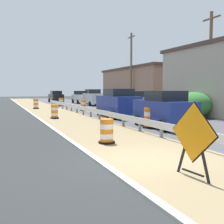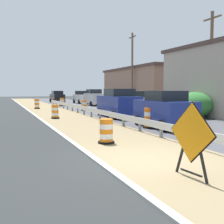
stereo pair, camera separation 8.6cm
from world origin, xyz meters
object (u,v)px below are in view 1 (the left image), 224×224
at_px(warning_sign_diamond, 193,136).
at_px(car_lead_near_lane, 56,97).
at_px(traffic_barrel_close, 149,119).
at_px(car_distant_a, 81,97).
at_px(utility_pole_near, 210,63).
at_px(car_trailing_near_lane, 93,97).
at_px(car_lead_far_lane, 164,109).
at_px(traffic_barrel_farthest, 61,102).
at_px(traffic_barrel_nearest, 107,132).
at_px(utility_pole_mid, 131,69).
at_px(traffic_barrel_mid, 54,112).
at_px(car_trailing_far_lane, 118,103).
at_px(traffic_barrel_far, 83,106).
at_px(traffic_barrel_farther, 36,104).
at_px(car_mid_far_lane, 134,102).

height_order(warning_sign_diamond, car_lead_near_lane, car_lead_near_lane).
height_order(traffic_barrel_close, car_distant_a, car_distant_a).
bearing_deg(utility_pole_near, car_trailing_near_lane, 99.17).
distance_m(car_trailing_near_lane, car_lead_far_lane, 22.42).
bearing_deg(traffic_barrel_farthest, traffic_barrel_nearest, -98.14).
relative_size(car_distant_a, utility_pole_near, 0.51).
height_order(car_distant_a, utility_pole_mid, utility_pole_mid).
height_order(traffic_barrel_mid, car_trailing_far_lane, car_trailing_far_lane).
distance_m(traffic_barrel_far, car_distant_a, 14.56).
bearing_deg(traffic_barrel_farther, car_distant_a, 50.21).
xyz_separation_m(warning_sign_diamond, car_trailing_near_lane, (7.53, 30.05, 0.05)).
xyz_separation_m(car_trailing_far_lane, utility_pole_mid, (6.94, 11.65, 3.62)).
bearing_deg(car_distant_a, utility_pole_near, 5.62).
bearing_deg(car_distant_a, warning_sign_diamond, -13.27).
bearing_deg(car_distant_a, car_lead_far_lane, -8.03).
relative_size(car_trailing_near_lane, utility_pole_mid, 0.44).
relative_size(traffic_barrel_nearest, traffic_barrel_close, 0.87).
bearing_deg(traffic_barrel_close, car_trailing_far_lane, 82.73).
bearing_deg(traffic_barrel_far, traffic_barrel_mid, -122.52).
bearing_deg(traffic_barrel_mid, car_lead_far_lane, -57.32).
bearing_deg(car_trailing_near_lane, traffic_barrel_mid, -29.03).
relative_size(traffic_barrel_close, car_lead_near_lane, 0.24).
bearing_deg(car_trailing_near_lane, traffic_barrel_nearest, -17.97).
distance_m(traffic_barrel_nearest, car_lead_far_lane, 5.55).
relative_size(traffic_barrel_mid, utility_pole_near, 0.13).
height_order(car_trailing_near_lane, car_distant_a, car_trailing_near_lane).
height_order(car_lead_far_lane, utility_pole_mid, utility_pole_mid).
xyz_separation_m(traffic_barrel_far, utility_pole_near, (6.85, -10.54, 3.65)).
distance_m(warning_sign_diamond, car_trailing_near_lane, 30.98).
xyz_separation_m(traffic_barrel_farthest, car_mid_far_lane, (4.39, -12.30, 0.54)).
bearing_deg(traffic_barrel_close, traffic_barrel_far, 88.98).
xyz_separation_m(traffic_barrel_farther, car_trailing_far_lane, (4.69, -12.04, 0.61)).
height_order(car_mid_far_lane, utility_pole_mid, utility_pole_mid).
xyz_separation_m(traffic_barrel_nearest, traffic_barrel_farthest, (3.69, 25.78, 0.02)).
distance_m(car_trailing_far_lane, utility_pole_mid, 14.03).
distance_m(car_lead_far_lane, car_trailing_far_lane, 6.49).
bearing_deg(car_trailing_near_lane, traffic_barrel_farthest, -98.67).
xyz_separation_m(warning_sign_diamond, car_mid_far_lane, (7.70, 18.35, -0.04)).
distance_m(traffic_barrel_mid, traffic_barrel_far, 7.79).
relative_size(traffic_barrel_far, utility_pole_near, 0.13).
bearing_deg(traffic_barrel_nearest, car_trailing_far_lane, 63.97).
xyz_separation_m(traffic_barrel_nearest, traffic_barrel_close, (3.83, 3.21, 0.07)).
bearing_deg(traffic_barrel_farther, traffic_barrel_farthest, 48.62).
height_order(traffic_barrel_close, traffic_barrel_farther, traffic_barrel_close).
bearing_deg(traffic_barrel_nearest, traffic_barrel_farther, 90.17).
height_order(car_lead_far_lane, car_distant_a, car_lead_far_lane).
bearing_deg(utility_pole_mid, car_distant_a, 110.53).
xyz_separation_m(warning_sign_diamond, utility_pole_near, (10.55, 11.31, 3.10)).
distance_m(traffic_barrel_mid, car_mid_far_lane, 8.76).
xyz_separation_m(traffic_barrel_mid, car_distant_a, (7.97, 20.62, 0.51)).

